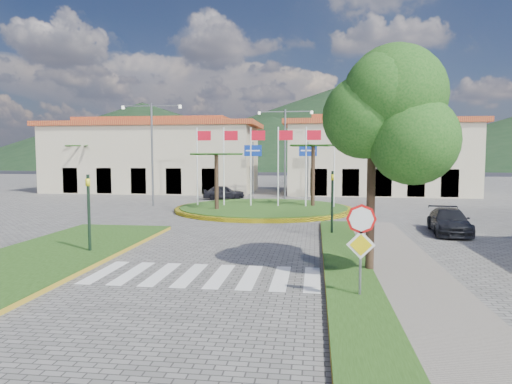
# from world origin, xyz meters

# --- Properties ---
(ground) EXTENTS (160.00, 160.00, 0.00)m
(ground) POSITION_xyz_m (0.00, 0.00, 0.00)
(ground) COLOR #5F5C5A
(ground) RESTS_ON ground
(sidewalk_right) EXTENTS (4.00, 28.00, 0.15)m
(sidewalk_right) POSITION_xyz_m (6.00, 2.00, 0.07)
(sidewalk_right) COLOR gray
(sidewalk_right) RESTS_ON ground
(verge_right) EXTENTS (1.60, 28.00, 0.18)m
(verge_right) POSITION_xyz_m (4.80, 2.00, 0.09)
(verge_right) COLOR #224313
(verge_right) RESTS_ON ground
(median_left) EXTENTS (5.00, 14.00, 0.18)m
(median_left) POSITION_xyz_m (-6.50, 6.00, 0.09)
(median_left) COLOR #224313
(median_left) RESTS_ON ground
(crosswalk) EXTENTS (8.00, 3.00, 0.01)m
(crosswalk) POSITION_xyz_m (0.00, 4.00, 0.01)
(crosswalk) COLOR silver
(crosswalk) RESTS_ON ground
(roundabout_island) EXTENTS (12.70, 12.70, 6.00)m
(roundabout_island) POSITION_xyz_m (0.00, 22.00, 0.17)
(roundabout_island) COLOR yellow
(roundabout_island) RESTS_ON ground
(stop_sign) EXTENTS (0.80, 0.11, 2.65)m
(stop_sign) POSITION_xyz_m (4.90, 1.96, 1.79)
(stop_sign) COLOR slate
(stop_sign) RESTS_ON ground
(deciduous_tree) EXTENTS (3.60, 3.60, 6.80)m
(deciduous_tree) POSITION_xyz_m (5.50, 5.00, 5.18)
(deciduous_tree) COLOR black
(deciduous_tree) RESTS_ON ground
(traffic_light_left) EXTENTS (0.15, 0.18, 3.20)m
(traffic_light_left) POSITION_xyz_m (-5.20, 6.50, 1.94)
(traffic_light_left) COLOR black
(traffic_light_left) RESTS_ON ground
(traffic_light_right) EXTENTS (0.15, 0.18, 3.20)m
(traffic_light_right) POSITION_xyz_m (4.50, 12.00, 1.94)
(traffic_light_right) COLOR black
(traffic_light_right) RESTS_ON ground
(traffic_light_far) EXTENTS (0.18, 0.15, 3.20)m
(traffic_light_far) POSITION_xyz_m (8.00, 26.00, 1.94)
(traffic_light_far) COLOR black
(traffic_light_far) RESTS_ON ground
(direction_sign_west) EXTENTS (1.60, 0.14, 5.20)m
(direction_sign_west) POSITION_xyz_m (-2.00, 30.97, 3.53)
(direction_sign_west) COLOR slate
(direction_sign_west) RESTS_ON ground
(direction_sign_east) EXTENTS (1.60, 0.14, 5.20)m
(direction_sign_east) POSITION_xyz_m (3.00, 30.97, 3.53)
(direction_sign_east) COLOR slate
(direction_sign_east) RESTS_ON ground
(street_lamp_centre) EXTENTS (4.80, 0.16, 8.00)m
(street_lamp_centre) POSITION_xyz_m (1.00, 30.00, 4.50)
(street_lamp_centre) COLOR slate
(street_lamp_centre) RESTS_ON ground
(street_lamp_west) EXTENTS (4.80, 0.16, 8.00)m
(street_lamp_west) POSITION_xyz_m (-9.00, 24.00, 4.50)
(street_lamp_west) COLOR slate
(street_lamp_west) RESTS_ON ground
(building_left) EXTENTS (23.32, 9.54, 8.05)m
(building_left) POSITION_xyz_m (-14.00, 38.00, 3.90)
(building_left) COLOR beige
(building_left) RESTS_ON ground
(building_right) EXTENTS (19.08, 9.54, 8.05)m
(building_right) POSITION_xyz_m (10.00, 38.00, 3.90)
(building_right) COLOR beige
(building_right) RESTS_ON ground
(hill_far_west) EXTENTS (140.00, 140.00, 22.00)m
(hill_far_west) POSITION_xyz_m (-55.00, 140.00, 11.00)
(hill_far_west) COLOR black
(hill_far_west) RESTS_ON ground
(hill_far_mid) EXTENTS (180.00, 180.00, 30.00)m
(hill_far_mid) POSITION_xyz_m (15.00, 160.00, 15.00)
(hill_far_mid) COLOR black
(hill_far_mid) RESTS_ON ground
(hill_near_back) EXTENTS (110.00, 110.00, 16.00)m
(hill_near_back) POSITION_xyz_m (-10.00, 130.00, 8.00)
(hill_near_back) COLOR black
(hill_near_back) RESTS_ON ground
(white_van) EXTENTS (4.15, 2.78, 1.06)m
(white_van) POSITION_xyz_m (-5.02, 35.54, 0.53)
(white_van) COLOR silver
(white_van) RESTS_ON ground
(car_dark_a) EXTENTS (4.01, 2.37, 1.28)m
(car_dark_a) POSITION_xyz_m (-4.54, 30.00, 0.64)
(car_dark_a) COLOR black
(car_dark_a) RESTS_ON ground
(car_dark_b) EXTENTS (3.85, 1.52, 1.25)m
(car_dark_b) POSITION_xyz_m (9.54, 35.39, 0.62)
(car_dark_b) COLOR black
(car_dark_b) RESTS_ON ground
(car_side_right) EXTENTS (2.19, 4.49, 1.26)m
(car_side_right) POSITION_xyz_m (10.41, 13.53, 0.63)
(car_side_right) COLOR black
(car_side_right) RESTS_ON ground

